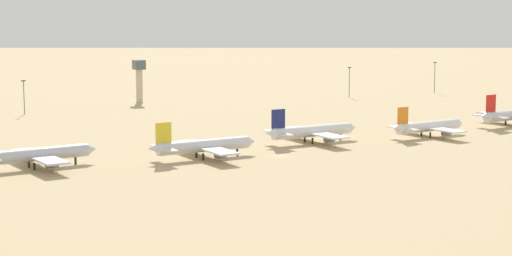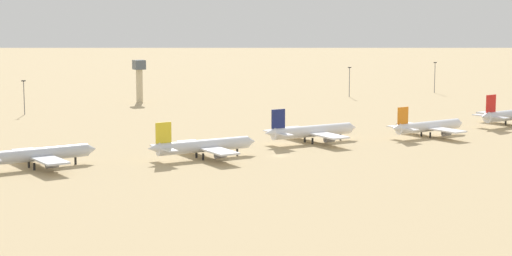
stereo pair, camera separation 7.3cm
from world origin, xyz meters
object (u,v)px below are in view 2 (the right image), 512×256
at_px(parked_jet_orange_5, 428,126).
at_px(light_pole_mid, 349,80).
at_px(light_pole_east, 435,75).
at_px(parked_jet_yellow_3, 203,146).
at_px(control_tower, 139,77).
at_px(parked_jet_orange_2, 35,155).
at_px(light_pole_west, 24,95).
at_px(parked_jet_navy_4, 311,131).

relative_size(parked_jet_orange_5, light_pole_mid, 2.25).
bearing_deg(parked_jet_orange_5, light_pole_east, 43.48).
relative_size(parked_jet_yellow_3, control_tower, 1.77).
distance_m(control_tower, light_pole_east, 160.71).
distance_m(parked_jet_orange_5, control_tower, 163.89).
distance_m(parked_jet_orange_2, light_pole_east, 274.48).
xyz_separation_m(control_tower, light_pole_west, (-61.11, -21.75, -3.81)).
height_order(parked_jet_orange_2, control_tower, control_tower).
xyz_separation_m(parked_jet_yellow_3, light_pole_east, (198.60, 127.05, 5.59)).
bearing_deg(light_pole_east, parked_jet_navy_4, -142.67).
bearing_deg(parked_jet_yellow_3, parked_jet_orange_2, 168.88).
distance_m(parked_jet_navy_4, parked_jet_orange_5, 44.58).
height_order(parked_jet_orange_2, light_pole_mid, light_pole_mid).
relative_size(light_pole_west, light_pole_mid, 0.96).
bearing_deg(parked_jet_navy_4, control_tower, 89.95).
bearing_deg(parked_jet_navy_4, light_pole_mid, 48.61).
height_order(parked_jet_yellow_3, light_pole_mid, light_pole_mid).
distance_m(parked_jet_navy_4, light_pole_east, 192.64).
height_order(parked_jet_navy_4, light_pole_west, light_pole_west).
xyz_separation_m(parked_jet_yellow_3, parked_jet_navy_4, (45.47, 10.29, 0.10)).
xyz_separation_m(parked_jet_orange_2, light_pole_west, (28.74, 128.42, 4.59)).
height_order(parked_jet_yellow_3, light_pole_east, light_pole_east).
height_order(parked_jet_orange_5, control_tower, control_tower).
distance_m(parked_jet_yellow_3, light_pole_east, 235.82).
xyz_separation_m(parked_jet_orange_5, light_pole_mid, (55.96, 128.69, 5.17)).
xyz_separation_m(parked_jet_orange_2, light_pole_mid, (194.10, 122.48, 4.92)).
height_order(parked_jet_yellow_3, control_tower, control_tower).
distance_m(parked_jet_orange_2, parked_jet_navy_4, 94.33).
distance_m(parked_jet_yellow_3, parked_jet_orange_5, 89.33).
relative_size(parked_jet_orange_2, parked_jet_orange_5, 1.07).
height_order(parked_jet_orange_2, light_pole_west, light_pole_west).
bearing_deg(light_pole_east, parked_jet_yellow_3, -147.39).
height_order(parked_jet_orange_2, parked_jet_orange_5, parked_jet_orange_2).
distance_m(parked_jet_orange_2, control_tower, 175.20).
bearing_deg(parked_jet_navy_4, parked_jet_orange_5, -12.29).
distance_m(parked_jet_navy_4, control_tower, 148.54).
distance_m(parked_jet_orange_5, light_pole_west, 173.54).
distance_m(parked_jet_orange_2, parked_jet_orange_5, 138.27).
distance_m(parked_jet_navy_4, light_pole_mid, 156.56).
height_order(parked_jet_navy_4, parked_jet_orange_5, parked_jet_navy_4).
bearing_deg(parked_jet_orange_2, light_pole_west, 72.59).
bearing_deg(parked_jet_yellow_3, light_pole_east, 31.19).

